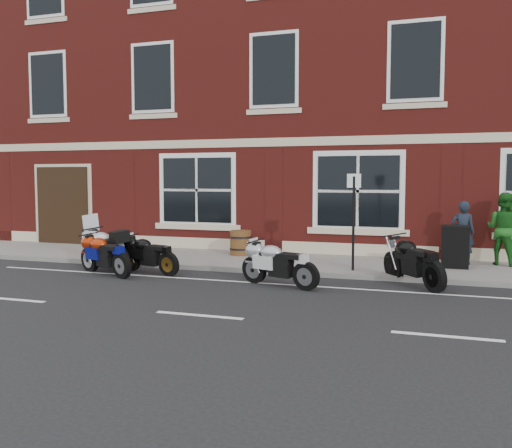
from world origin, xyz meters
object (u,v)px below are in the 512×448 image
object	(u,v)px
moto_sport_silver	(279,263)
a_board_sign	(455,247)
pedestrian_right	(504,229)
pedestrian_left	(463,232)
moto_naked_black	(413,260)
parking_sign	(354,215)
moto_touring_silver	(107,247)
moto_sport_black	(149,253)
barrel_planter	(241,243)
moto_sport_red	(105,254)

from	to	relation	value
moto_sport_silver	a_board_sign	world-z (taller)	a_board_sign
moto_sport_silver	pedestrian_right	distance (m)	6.29
pedestrian_left	a_board_sign	bearing A→B (deg)	77.50
moto_naked_black	parking_sign	world-z (taller)	parking_sign
parking_sign	moto_touring_silver	bearing A→B (deg)	174.47
moto_sport_black	parking_sign	world-z (taller)	parking_sign
moto_sport_silver	a_board_sign	bearing A→B (deg)	-30.74
moto_naked_black	pedestrian_left	world-z (taller)	pedestrian_left
barrel_planter	parking_sign	size ratio (longest dim) A/B	0.31
moto_sport_black	a_board_sign	bearing A→B (deg)	-54.95
moto_touring_silver	moto_sport_red	world-z (taller)	moto_touring_silver
moto_sport_red	barrel_planter	distance (m)	4.20
moto_sport_silver	barrel_planter	distance (m)	4.29
moto_sport_black	moto_naked_black	bearing A→B (deg)	-69.71
moto_sport_black	pedestrian_right	xyz separation A→B (m)	(8.29, 3.45, 0.56)
moto_sport_red	moto_sport_black	size ratio (longest dim) A/B	1.02
moto_naked_black	pedestrian_right	size ratio (longest dim) A/B	0.99
moto_sport_red	pedestrian_right	xyz separation A→B (m)	(9.17, 3.99, 0.53)
pedestrian_left	parking_sign	distance (m)	3.22
moto_touring_silver	moto_sport_red	distance (m)	0.94
moto_sport_silver	moto_naked_black	bearing A→B (deg)	-50.07
moto_sport_red	moto_sport_black	world-z (taller)	moto_sport_red
moto_naked_black	pedestrian_right	distance (m)	3.68
moto_sport_red	moto_naked_black	distance (m)	7.21
pedestrian_left	pedestrian_right	bearing A→B (deg)	-171.52
pedestrian_right	a_board_sign	bearing A→B (deg)	72.30
moto_sport_red	moto_sport_black	xyz separation A→B (m)	(0.89, 0.54, -0.03)
moto_sport_black	barrel_planter	size ratio (longest dim) A/B	2.60
moto_touring_silver	pedestrian_right	world-z (taller)	pedestrian_right
moto_touring_silver	pedestrian_left	world-z (taller)	pedestrian_left
pedestrian_left	a_board_sign	distance (m)	0.95
a_board_sign	parking_sign	world-z (taller)	parking_sign
moto_naked_black	barrel_planter	size ratio (longest dim) A/B	2.58
pedestrian_right	moto_touring_silver	bearing A→B (deg)	48.41
moto_touring_silver	moto_naked_black	xyz separation A→B (m)	(7.63, 0.16, 0.00)
pedestrian_left	moto_sport_red	bearing A→B (deg)	23.95
moto_naked_black	moto_touring_silver	bearing A→B (deg)	144.12
a_board_sign	moto_naked_black	bearing A→B (deg)	-113.22
moto_sport_silver	a_board_sign	distance (m)	4.70
moto_sport_black	a_board_sign	xyz separation A→B (m)	(7.12, 2.40, 0.17)
moto_naked_black	a_board_sign	size ratio (longest dim) A/B	1.71
moto_sport_black	pedestrian_left	world-z (taller)	pedestrian_left
pedestrian_left	parking_sign	world-z (taller)	parking_sign
moto_sport_red	moto_sport_silver	size ratio (longest dim) A/B	0.98
barrel_planter	moto_touring_silver	bearing A→B (deg)	-133.32
moto_touring_silver	barrel_planter	bearing A→B (deg)	-14.08
moto_sport_black	a_board_sign	size ratio (longest dim) A/B	1.73
pedestrian_left	a_board_sign	xyz separation A→B (m)	(-0.18, -0.89, -0.28)
moto_sport_red	a_board_sign	xyz separation A→B (m)	(8.01, 2.94, 0.14)
moto_sport_silver	parking_sign	xyz separation A→B (m)	(1.29, 1.92, 0.95)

